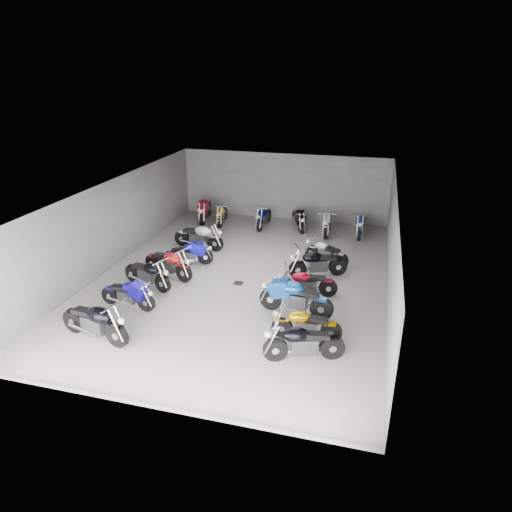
% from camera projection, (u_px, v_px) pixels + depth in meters
% --- Properties ---
extents(ground, '(14.00, 14.00, 0.00)m').
position_uv_depth(ground, '(242.00, 277.00, 16.36)').
color(ground, '#A29F9A').
rests_on(ground, ground).
extents(wall_back, '(10.00, 0.10, 3.20)m').
position_uv_depth(wall_back, '(283.00, 187.00, 21.97)').
color(wall_back, gray).
rests_on(wall_back, ground).
extents(wall_left, '(0.10, 14.00, 3.20)m').
position_uv_depth(wall_left, '(113.00, 223.00, 16.93)').
color(wall_left, gray).
rests_on(wall_left, ground).
extents(wall_right, '(0.10, 14.00, 3.20)m').
position_uv_depth(wall_right, '(392.00, 250.00, 14.54)').
color(wall_right, gray).
rests_on(wall_right, ground).
extents(ceiling, '(10.00, 14.00, 0.04)m').
position_uv_depth(ceiling, '(241.00, 190.00, 15.11)').
color(ceiling, black).
rests_on(ceiling, wall_back).
extents(drain_grate, '(0.32, 0.32, 0.01)m').
position_uv_depth(drain_grate, '(238.00, 283.00, 15.91)').
color(drain_grate, black).
rests_on(drain_grate, ground).
extents(motorcycle_left_a, '(2.30, 0.68, 1.02)m').
position_uv_depth(motorcycle_left_a, '(95.00, 322.00, 12.47)').
color(motorcycle_left_a, black).
rests_on(motorcycle_left_a, ground).
extents(motorcycle_left_b, '(1.93, 0.44, 0.85)m').
position_uv_depth(motorcycle_left_b, '(128.00, 294.00, 14.17)').
color(motorcycle_left_b, black).
rests_on(motorcycle_left_b, ground).
extents(motorcycle_left_c, '(2.01, 0.80, 0.91)m').
position_uv_depth(motorcycle_left_c, '(148.00, 274.00, 15.47)').
color(motorcycle_left_c, black).
rests_on(motorcycle_left_c, ground).
extents(motorcycle_left_d, '(2.11, 0.86, 0.96)m').
position_uv_depth(motorcycle_left_d, '(168.00, 263.00, 16.22)').
color(motorcycle_left_d, black).
rests_on(motorcycle_left_d, ground).
extents(motorcycle_left_e, '(1.83, 0.87, 0.85)m').
position_uv_depth(motorcycle_left_e, '(188.00, 254.00, 17.18)').
color(motorcycle_left_e, black).
rests_on(motorcycle_left_e, ground).
extents(motorcycle_left_f, '(2.22, 0.51, 0.98)m').
position_uv_depth(motorcycle_left_f, '(199.00, 236.00, 18.71)').
color(motorcycle_left_f, black).
rests_on(motorcycle_left_f, ground).
extents(motorcycle_right_a, '(2.06, 0.82, 0.94)m').
position_uv_depth(motorcycle_right_a, '(303.00, 343.00, 11.62)').
color(motorcycle_right_a, black).
rests_on(motorcycle_right_a, ground).
extents(motorcycle_right_b, '(1.95, 0.43, 0.86)m').
position_uv_depth(motorcycle_right_b, '(306.00, 324.00, 12.51)').
color(motorcycle_right_b, black).
rests_on(motorcycle_right_b, ground).
extents(motorcycle_right_c, '(2.32, 0.54, 1.02)m').
position_uv_depth(motorcycle_right_c, '(295.00, 297.00, 13.77)').
color(motorcycle_right_c, black).
rests_on(motorcycle_right_c, ground).
extents(motorcycle_right_d, '(1.95, 0.67, 0.88)m').
position_uv_depth(motorcycle_right_d, '(306.00, 283.00, 14.84)').
color(motorcycle_right_d, black).
rests_on(motorcycle_right_d, ground).
extents(motorcycle_right_e, '(2.02, 1.02, 0.95)m').
position_uv_depth(motorcycle_right_e, '(317.00, 263.00, 16.23)').
color(motorcycle_right_e, black).
rests_on(motorcycle_right_e, ground).
extents(motorcycle_right_f, '(1.78, 0.84, 0.83)m').
position_uv_depth(motorcycle_right_f, '(325.00, 252.00, 17.38)').
color(motorcycle_right_f, black).
rests_on(motorcycle_right_f, ground).
extents(motorcycle_back_a, '(0.62, 2.28, 1.01)m').
position_uv_depth(motorcycle_back_a, '(205.00, 209.00, 22.13)').
color(motorcycle_back_a, black).
rests_on(motorcycle_back_a, ground).
extents(motorcycle_back_b, '(0.46, 1.90, 0.84)m').
position_uv_depth(motorcycle_back_b, '(222.00, 214.00, 21.74)').
color(motorcycle_back_b, black).
rests_on(motorcycle_back_b, ground).
extents(motorcycle_back_c, '(0.42, 2.06, 0.90)m').
position_uv_depth(motorcycle_back_c, '(264.00, 217.00, 21.23)').
color(motorcycle_back_c, black).
rests_on(motorcycle_back_c, ground).
extents(motorcycle_back_d, '(0.90, 1.92, 0.89)m').
position_uv_depth(motorcycle_back_d, '(298.00, 218.00, 21.03)').
color(motorcycle_back_d, black).
rests_on(motorcycle_back_d, ground).
extents(motorcycle_back_e, '(0.42, 2.13, 0.94)m').
position_uv_depth(motorcycle_back_e, '(328.00, 223.00, 20.38)').
color(motorcycle_back_e, black).
rests_on(motorcycle_back_e, ground).
extents(motorcycle_back_f, '(0.45, 2.14, 0.94)m').
position_uv_depth(motorcycle_back_f, '(360.00, 224.00, 20.21)').
color(motorcycle_back_f, black).
rests_on(motorcycle_back_f, ground).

